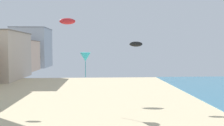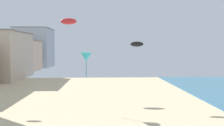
# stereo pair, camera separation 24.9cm
# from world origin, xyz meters

# --- Properties ---
(boardwalk_hotel_distant) EXTENTS (12.96, 18.16, 11.34)m
(boardwalk_hotel_distant) POSITION_xyz_m (-25.00, 79.77, 5.68)
(boardwalk_hotel_distant) COLOR beige
(boardwalk_hotel_distant) RESTS_ON ground
(boardwalk_hotel_furthest) EXTENTS (14.87, 17.06, 17.44)m
(boardwalk_hotel_furthest) POSITION_xyz_m (-25.00, 100.22, 8.73)
(boardwalk_hotel_furthest) COLOR #ADB7C1
(boardwalk_hotel_furthest) RESTS_ON ground
(kite_red_parafoil) EXTENTS (2.85, 0.79, 1.11)m
(kite_red_parafoil) POSITION_xyz_m (-0.42, 35.29, 13.25)
(kite_red_parafoil) COLOR red
(kite_black_parafoil) EXTENTS (1.97, 0.55, 0.77)m
(kite_black_parafoil) POSITION_xyz_m (10.75, 27.53, 9.05)
(kite_black_parafoil) COLOR black
(kite_cyan_delta) EXTENTS (1.46, 1.46, 3.31)m
(kite_cyan_delta) POSITION_xyz_m (3.42, 24.13, 7.26)
(kite_cyan_delta) COLOR #2DB7CC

